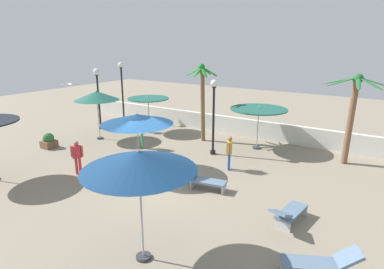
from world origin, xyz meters
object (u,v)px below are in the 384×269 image
(lounge_chair_2, at_px, (320,263))
(palm_tree_1, at_px, (202,92))
(patio_umbrella_3, at_px, (97,96))
(patio_umbrella_4, at_px, (139,161))
(patio_umbrella_2, at_px, (137,119))
(lounge_chair_0, at_px, (203,179))
(lounge_chair_1, at_px, (289,213))
(patio_umbrella_5, at_px, (259,110))
(planter, at_px, (49,141))
(patio_umbrella_1, at_px, (148,100))
(palm_tree_0, at_px, (353,105))
(lamp_post_1, at_px, (214,109))
(lamp_post_3, at_px, (122,85))
(guest_0, at_px, (142,130))
(guest_2, at_px, (77,155))
(seagull_0, at_px, (70,84))
(guest_1, at_px, (229,150))
(lamp_post_0, at_px, (98,88))

(lounge_chair_2, bearing_deg, palm_tree_1, 135.43)
(patio_umbrella_3, height_order, patio_umbrella_4, patio_umbrella_4)
(patio_umbrella_2, bearing_deg, lounge_chair_0, 0.84)
(lounge_chair_1, bearing_deg, patio_umbrella_5, 119.28)
(planter, bearing_deg, patio_umbrella_1, 65.74)
(palm_tree_0, distance_m, lamp_post_1, 6.49)
(lounge_chair_1, bearing_deg, patio_umbrella_2, 174.34)
(lamp_post_3, bearing_deg, guest_0, -36.85)
(palm_tree_1, height_order, guest_2, palm_tree_1)
(palm_tree_0, distance_m, lounge_chair_0, 7.90)
(patio_umbrella_3, height_order, lounge_chair_1, patio_umbrella_3)
(patio_umbrella_2, height_order, seagull_0, seagull_0)
(patio_umbrella_5, relative_size, lounge_chair_1, 1.59)
(lamp_post_1, relative_size, guest_2, 2.52)
(lounge_chair_2, bearing_deg, patio_umbrella_5, 120.61)
(lamp_post_1, xyz_separation_m, lamp_post_3, (-8.84, 2.54, 0.33))
(palm_tree_0, height_order, guest_1, palm_tree_0)
(lamp_post_0, bearing_deg, patio_umbrella_4, -37.47)
(guest_1, height_order, guest_2, guest_1)
(guest_1, bearing_deg, seagull_0, -163.74)
(patio_umbrella_2, relative_size, seagull_0, 3.39)
(lamp_post_1, distance_m, lamp_post_3, 9.21)
(patio_umbrella_2, bearing_deg, patio_umbrella_1, 126.21)
(patio_umbrella_2, xyz_separation_m, palm_tree_1, (-0.09, 5.64, 0.46))
(patio_umbrella_1, bearing_deg, palm_tree_1, 3.01)
(palm_tree_1, xyz_separation_m, lamp_post_3, (-7.10, 0.76, -0.19))
(lounge_chair_0, height_order, lounge_chair_1, lounge_chair_0)
(patio_umbrella_1, xyz_separation_m, lamp_post_1, (5.63, -1.58, 0.30))
(palm_tree_1, relative_size, seagull_0, 4.82)
(palm_tree_0, xyz_separation_m, seagull_0, (-12.18, -6.03, 0.78))
(patio_umbrella_4, height_order, planter, patio_umbrella_4)
(patio_umbrella_1, bearing_deg, seagull_0, -95.25)
(patio_umbrella_4, height_order, guest_0, patio_umbrella_4)
(guest_0, distance_m, guest_2, 4.28)
(lamp_post_0, distance_m, guest_2, 8.05)
(lamp_post_0, relative_size, guest_0, 2.36)
(patio_umbrella_2, xyz_separation_m, lounge_chair_0, (3.33, 0.05, -2.04))
(palm_tree_0, xyz_separation_m, lounge_chair_1, (-0.74, -6.85, -2.44))
(patio_umbrella_2, bearing_deg, patio_umbrella_4, -47.23)
(lamp_post_0, relative_size, lounge_chair_2, 2.09)
(patio_umbrella_2, distance_m, patio_umbrella_3, 6.02)
(patio_umbrella_2, distance_m, guest_2, 3.06)
(guest_1, xyz_separation_m, seagull_0, (-7.78, -2.27, 2.67))
(palm_tree_0, xyz_separation_m, guest_2, (-9.76, -7.85, -1.93))
(palm_tree_1, distance_m, lamp_post_3, 7.14)
(palm_tree_1, bearing_deg, lounge_chair_1, -41.89)
(lounge_chair_0, relative_size, seagull_0, 2.06)
(guest_1, bearing_deg, lamp_post_0, 170.22)
(patio_umbrella_4, height_order, lounge_chair_2, patio_umbrella_4)
(lamp_post_1, height_order, lamp_post_3, lamp_post_3)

